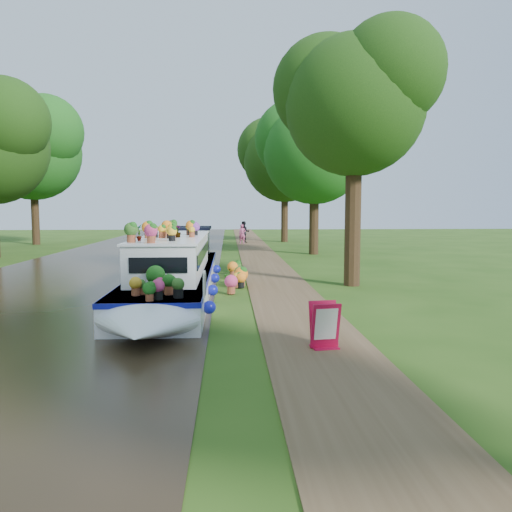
% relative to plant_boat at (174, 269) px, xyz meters
% --- Properties ---
extents(ground, '(100.00, 100.00, 0.00)m').
position_rel_plant_boat_xyz_m(ground, '(2.25, -1.16, -0.85)').
color(ground, '#284A12').
rests_on(ground, ground).
extents(canal_water, '(10.00, 100.00, 0.02)m').
position_rel_plant_boat_xyz_m(canal_water, '(-3.75, -1.16, -0.84)').
color(canal_water, black).
rests_on(canal_water, ground).
extents(towpath, '(2.20, 100.00, 0.03)m').
position_rel_plant_boat_xyz_m(towpath, '(3.45, -1.16, -0.84)').
color(towpath, brown).
rests_on(towpath, ground).
extents(plant_boat, '(2.29, 13.52, 2.29)m').
position_rel_plant_boat_xyz_m(plant_boat, '(0.00, 0.00, 0.00)').
color(plant_boat, white).
rests_on(plant_boat, canal_water).
extents(tree_near_overhang, '(5.52, 5.28, 8.99)m').
position_rel_plant_boat_xyz_m(tree_near_overhang, '(6.04, 1.90, 5.75)').
color(tree_near_overhang, black).
rests_on(tree_near_overhang, ground).
extents(tree_near_mid, '(6.90, 6.60, 9.40)m').
position_rel_plant_boat_xyz_m(tree_near_mid, '(6.73, 13.92, 5.58)').
color(tree_near_mid, black).
rests_on(tree_near_mid, ground).
extents(tree_near_far, '(7.59, 7.26, 10.30)m').
position_rel_plant_boat_xyz_m(tree_near_far, '(6.23, 24.93, 6.20)').
color(tree_near_far, black).
rests_on(tree_near_far, ground).
extents(tree_far_d, '(8.05, 7.70, 10.85)m').
position_rel_plant_boat_xyz_m(tree_far_d, '(-12.77, 22.93, 6.55)').
color(tree_far_d, black).
rests_on(tree_far_d, ground).
extents(second_boat, '(1.88, 6.05, 1.16)m').
position_rel_plant_boat_xyz_m(second_boat, '(-0.50, 19.36, -0.38)').
color(second_boat, black).
rests_on(second_boat, canal_water).
extents(sandwich_board, '(0.59, 0.52, 0.90)m').
position_rel_plant_boat_xyz_m(sandwich_board, '(3.54, -6.06, -0.42)').
color(sandwich_board, '#B70D35').
rests_on(sandwich_board, towpath).
extents(pedestrian_pink, '(0.59, 0.44, 1.48)m').
position_rel_plant_boat_xyz_m(pedestrian_pink, '(2.75, 22.63, -0.08)').
color(pedestrian_pink, pink).
rests_on(pedestrian_pink, towpath).
extents(pedestrian_dark, '(0.84, 0.67, 1.68)m').
position_rel_plant_boat_xyz_m(pedestrian_dark, '(2.94, 23.62, 0.02)').
color(pedestrian_dark, black).
rests_on(pedestrian_dark, towpath).
extents(verge_plant, '(0.40, 0.36, 0.39)m').
position_rel_plant_boat_xyz_m(verge_plant, '(1.65, 3.84, -0.66)').
color(verge_plant, '#29611D').
rests_on(verge_plant, ground).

